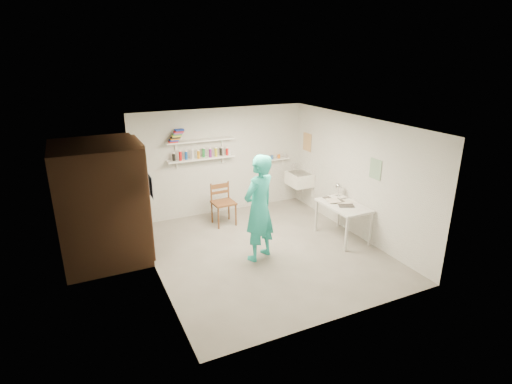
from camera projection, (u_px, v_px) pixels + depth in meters
name	position (u px, v px, depth m)	size (l,w,h in m)	color
floor	(265.00, 251.00, 7.51)	(4.00, 4.50, 0.02)	slate
ceiling	(266.00, 123.00, 6.71)	(4.00, 4.50, 0.02)	silver
wall_back	(221.00, 161.00, 9.04)	(4.00, 0.02, 2.40)	silver
wall_front	(343.00, 242.00, 5.19)	(4.00, 0.02, 2.40)	silver
wall_left	(152.00, 209.00, 6.30)	(0.02, 4.50, 2.40)	silver
wall_right	(356.00, 177.00, 7.93)	(0.02, 4.50, 2.40)	silver
doorway_recess	(142.00, 199.00, 7.27)	(0.02, 0.90, 2.00)	black
corridor_box	(101.00, 203.00, 6.97)	(1.40, 1.50, 2.10)	brown
door_lintel	(138.00, 143.00, 6.93)	(0.06, 1.05, 0.10)	brown
door_jamb_near	(149.00, 208.00, 6.85)	(0.06, 0.10, 2.00)	brown
door_jamb_far	(139.00, 191.00, 7.71)	(0.06, 0.10, 2.00)	brown
shelf_lower	(201.00, 159.00, 8.68)	(1.50, 0.22, 0.03)	white
shelf_upper	(200.00, 140.00, 8.55)	(1.50, 0.22, 0.03)	white
ledge_shelf	(275.00, 159.00, 9.54)	(0.70, 0.14, 0.03)	white
poster_left	(151.00, 186.00, 6.24)	(0.01, 0.28, 0.36)	#334C7F
poster_right_a	(307.00, 142.00, 9.34)	(0.01, 0.34, 0.42)	#995933
poster_right_b	(375.00, 169.00, 7.35)	(0.01, 0.30, 0.38)	#3F724C
belfast_sink	(299.00, 179.00, 9.44)	(0.48, 0.60, 0.30)	white
man	(259.00, 208.00, 6.97)	(0.70, 0.46, 1.92)	#23B2A3
wall_clock	(259.00, 187.00, 7.07)	(0.35, 0.35, 0.04)	#CDB88B
wooden_chair	(224.00, 203.00, 8.53)	(0.46, 0.44, 0.99)	brown
work_table	(342.00, 221.00, 7.92)	(0.65, 1.08, 0.72)	silver
desk_lamp	(339.00, 186.00, 8.17)	(0.14, 0.14, 0.14)	silver
spray_cans	(201.00, 154.00, 8.65)	(1.32, 0.06, 0.17)	black
book_stack	(176.00, 136.00, 8.29)	(0.34, 0.14, 0.25)	red
ledge_pots	(275.00, 157.00, 9.52)	(0.48, 0.07, 0.09)	silver
papers	(344.00, 204.00, 7.80)	(0.30, 0.22, 0.03)	silver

